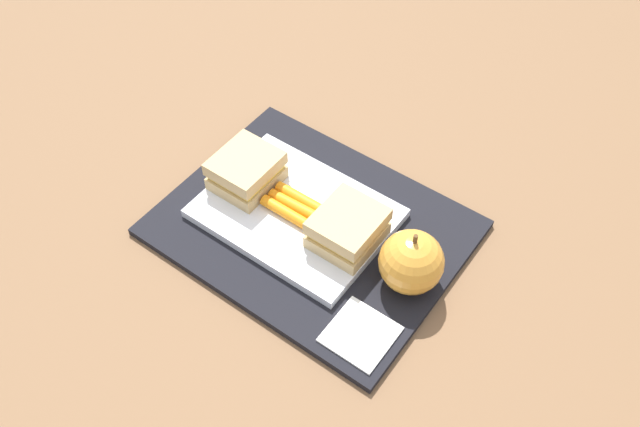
# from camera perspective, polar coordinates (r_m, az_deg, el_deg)

# --- Properties ---
(ground_plane) EXTENTS (2.40, 2.40, 0.00)m
(ground_plane) POSITION_cam_1_polar(r_m,az_deg,el_deg) (0.86, -0.67, -1.40)
(ground_plane) COLOR brown
(lunchbag_mat) EXTENTS (0.36, 0.28, 0.01)m
(lunchbag_mat) POSITION_cam_1_polar(r_m,az_deg,el_deg) (0.86, -0.67, -1.19)
(lunchbag_mat) COLOR black
(lunchbag_mat) RESTS_ON ground_plane
(food_tray) EXTENTS (0.23, 0.17, 0.01)m
(food_tray) POSITION_cam_1_polar(r_m,az_deg,el_deg) (0.86, -2.02, 0.04)
(food_tray) COLOR white
(food_tray) RESTS_ON lunchbag_mat
(sandwich_half_left) EXTENTS (0.07, 0.08, 0.04)m
(sandwich_half_left) POSITION_cam_1_polar(r_m,az_deg,el_deg) (0.87, -6.14, 3.54)
(sandwich_half_left) COLOR tan
(sandwich_half_left) RESTS_ON food_tray
(sandwich_half_right) EXTENTS (0.07, 0.08, 0.04)m
(sandwich_half_right) POSITION_cam_1_polar(r_m,az_deg,el_deg) (0.81, 2.32, -1.22)
(sandwich_half_right) COLOR tan
(sandwich_half_right) RESTS_ON food_tray
(carrot_sticks_bundle) EXTENTS (0.08, 0.04, 0.02)m
(carrot_sticks_bundle) POSITION_cam_1_polar(r_m,az_deg,el_deg) (0.85, -2.12, 0.61)
(carrot_sticks_bundle) COLOR orange
(carrot_sticks_bundle) RESTS_ON food_tray
(apple) EXTENTS (0.07, 0.07, 0.09)m
(apple) POSITION_cam_1_polar(r_m,az_deg,el_deg) (0.78, 7.75, -3.79)
(apple) COLOR gold
(apple) RESTS_ON lunchbag_mat
(paper_napkin) EXTENTS (0.07, 0.07, 0.00)m
(paper_napkin) POSITION_cam_1_polar(r_m,az_deg,el_deg) (0.77, 3.37, -9.96)
(paper_napkin) COLOR white
(paper_napkin) RESTS_ON lunchbag_mat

